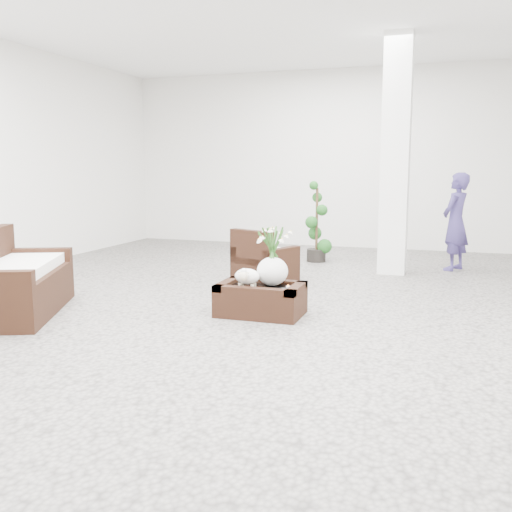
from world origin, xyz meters
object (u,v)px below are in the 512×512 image
(loveseat, at_px, (16,273))
(armchair, at_px, (265,256))
(coffee_table, at_px, (261,301))
(topiary, at_px, (317,222))

(loveseat, bearing_deg, armchair, -61.98)
(armchair, bearing_deg, coffee_table, 129.47)
(topiary, bearing_deg, armchair, -97.81)
(coffee_table, bearing_deg, loveseat, -162.47)
(armchair, bearing_deg, loveseat, 74.81)
(coffee_table, bearing_deg, topiary, 93.55)
(armchair, distance_m, topiary, 2.04)
(loveseat, xyz_separation_m, topiary, (2.30, 4.54, 0.21))
(topiary, bearing_deg, loveseat, -116.81)
(coffee_table, xyz_separation_m, armchair, (-0.51, 1.74, 0.22))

